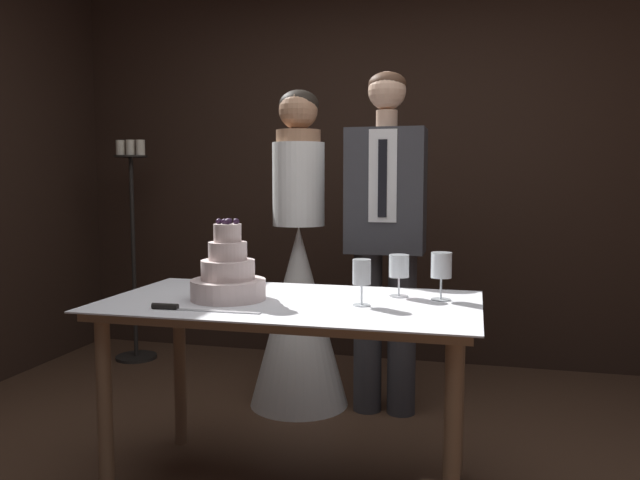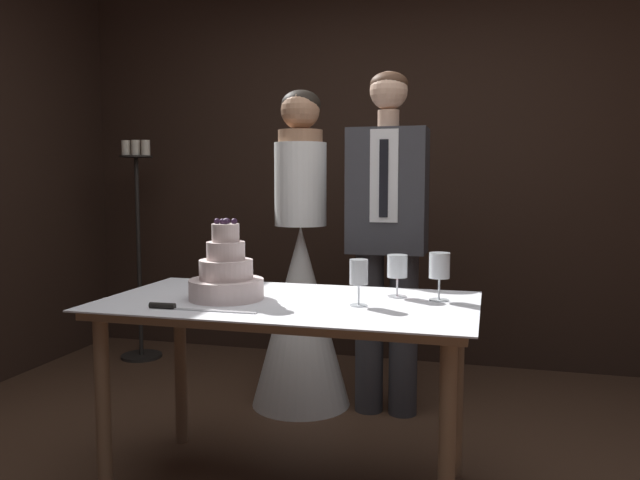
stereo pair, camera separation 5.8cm
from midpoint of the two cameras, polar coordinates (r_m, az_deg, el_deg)
The scene contains 10 objects.
wall_back at distance 4.32m, azimuth 5.83°, elevation 7.61°, with size 4.68×0.12×2.79m, color black.
cake_table at distance 2.46m, azimuth -3.36°, elevation -7.57°, with size 1.45×0.79×0.77m.
tiered_cake at distance 2.47m, azimuth -9.07°, elevation -3.21°, with size 0.29×0.29×0.32m.
cake_knife at distance 2.32m, azimuth -13.03°, elevation -6.09°, with size 0.41×0.03×0.02m.
wine_glass_near at distance 2.47m, azimuth 10.37°, elevation -2.51°, with size 0.08×0.08×0.19m.
wine_glass_middle at distance 2.32m, azimuth 3.12°, elevation -3.05°, with size 0.07×0.07×0.17m.
wine_glass_far at distance 2.51m, azimuth 6.58°, elevation -2.58°, with size 0.08×0.08×0.17m.
bride at distance 3.41m, azimuth -2.43°, elevation -4.73°, with size 0.54×0.54×1.71m.
groom at distance 3.26m, azimuth 5.52°, elevation 1.09°, with size 0.40×0.25×1.79m.
candle_stand at distance 4.46m, azimuth -17.05°, elevation -1.13°, with size 0.28×0.28×1.51m.
Camera 1 is at (0.60, -2.13, 1.24)m, focal length 35.00 mm.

